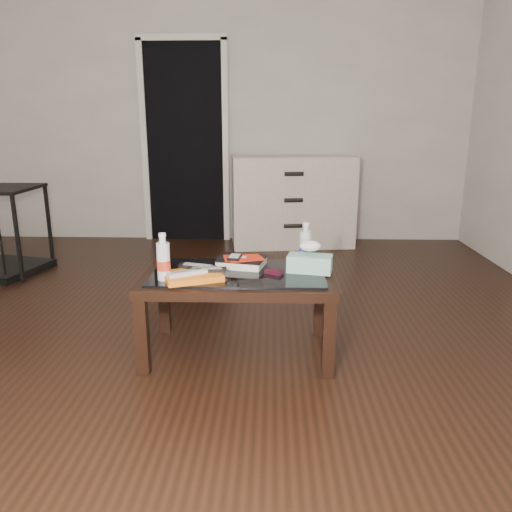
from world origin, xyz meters
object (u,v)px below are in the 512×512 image
(dresser, at_px, (292,201))
(water_bottle_left, at_px, (163,257))
(water_bottle_right, at_px, (305,244))
(coffee_table, at_px, (238,283))
(tissue_box, at_px, (310,263))
(textbook, at_px, (242,262))

(dresser, distance_m, water_bottle_left, 2.73)
(water_bottle_right, bearing_deg, coffee_table, -157.21)
(coffee_table, relative_size, dresser, 0.80)
(water_bottle_right, bearing_deg, water_bottle_left, -157.72)
(water_bottle_right, height_order, tissue_box, water_bottle_right)
(textbook, distance_m, tissue_box, 0.38)
(dresser, relative_size, textbook, 5.00)
(coffee_table, distance_m, dresser, 2.51)
(coffee_table, height_order, water_bottle_right, water_bottle_right)
(textbook, xyz_separation_m, water_bottle_left, (-0.37, -0.25, 0.10))
(coffee_table, bearing_deg, tissue_box, 2.20)
(dresser, xyz_separation_m, tissue_box, (-0.00, -2.47, 0.06))
(coffee_table, bearing_deg, water_bottle_left, -158.24)
(dresser, bearing_deg, textbook, -105.56)
(dresser, height_order, tissue_box, dresser)
(water_bottle_left, bearing_deg, dresser, 74.27)
(dresser, bearing_deg, tissue_box, -96.83)
(coffee_table, xyz_separation_m, textbook, (0.01, 0.11, 0.09))
(water_bottle_left, bearing_deg, textbook, 34.10)
(tissue_box, bearing_deg, coffee_table, -166.10)
(coffee_table, relative_size, textbook, 4.00)
(water_bottle_right, bearing_deg, dresser, 89.58)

